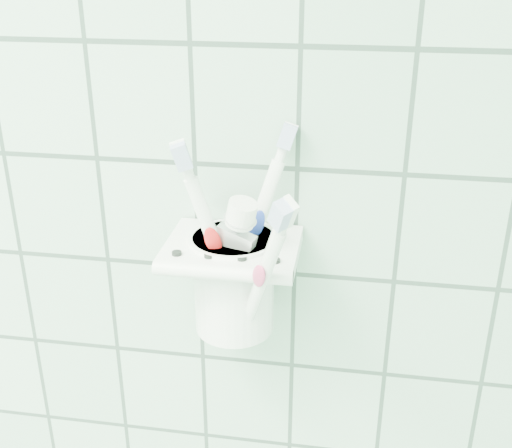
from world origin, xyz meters
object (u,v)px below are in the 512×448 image
toothbrush_blue (221,226)px  toothpaste_tube (216,247)px  holder_bracket (233,250)px  toothbrush_pink (243,231)px  cup (234,279)px  toothbrush_orange (243,231)px

toothbrush_blue → toothpaste_tube: (-0.01, -0.00, -0.02)m
toothbrush_blue → holder_bracket: bearing=2.9°
holder_bracket → toothbrush_pink: (0.01, -0.00, 0.02)m
toothpaste_tube → cup: bearing=31.1°
holder_bracket → toothbrush_blue: (-0.01, -0.00, 0.02)m
toothbrush_pink → toothbrush_blue: 0.02m
holder_bracket → toothbrush_blue: 0.03m
holder_bracket → cup: bearing=92.9°
cup → toothbrush_orange: bearing=-51.5°
cup → holder_bracket: bearing=-87.1°
holder_bracket → toothpaste_tube: size_ratio=0.83×
toothbrush_blue → toothbrush_pink: bearing=-6.2°
holder_bracket → toothpaste_tube: bearing=-177.6°
cup → toothbrush_blue: (-0.01, -0.00, 0.06)m
cup → toothbrush_pink: toothbrush_pink is taller
holder_bracket → toothpaste_tube: toothpaste_tube is taller
holder_bracket → toothbrush_pink: toothbrush_pink is taller
toothbrush_blue → toothbrush_orange: size_ratio=1.02×
cup → toothpaste_tube: bearing=-164.3°
cup → toothbrush_pink: bearing=-33.4°
holder_bracket → toothbrush_pink: bearing=-16.3°
toothbrush_pink → toothbrush_blue: size_ratio=0.98×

